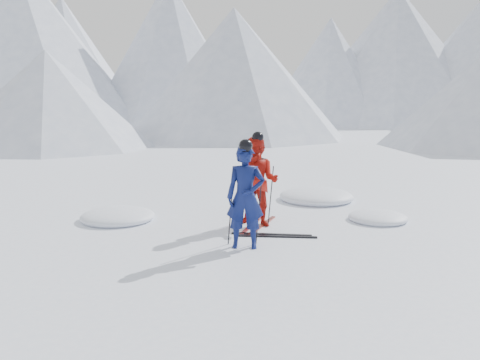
{
  "coord_description": "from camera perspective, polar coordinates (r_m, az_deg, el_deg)",
  "views": [
    {
      "loc": [
        -1.14,
        -10.36,
        2.89
      ],
      "look_at": [
        -1.87,
        0.5,
        1.1
      ],
      "focal_mm": 38.0,
      "sensor_mm": 36.0,
      "label": 1
    }
  ],
  "objects": [
    {
      "name": "pole_red_right",
      "position": [
        11.57,
        3.48,
        -1.73
      ],
      "size": [
        0.13,
        0.09,
        1.35
      ],
      "primitive_type": "cylinder",
      "rotation": [
        -0.05,
        0.08,
        0.0
      ],
      "color": "black",
      "rests_on": "ground"
    },
    {
      "name": "pole_red_left",
      "position": [
        11.68,
        0.54,
        -1.6
      ],
      "size": [
        0.13,
        0.1,
        1.35
      ],
      "primitive_type": "cylinder",
      "rotation": [
        0.06,
        0.08,
        0.0
      ],
      "color": "black",
      "rests_on": "ground"
    },
    {
      "name": "pole_blue_right",
      "position": [
        10.01,
        2.13,
        -3.52
      ],
      "size": [
        0.13,
        0.08,
        1.33
      ],
      "primitive_type": "cylinder",
      "rotation": [
        -0.04,
        0.08,
        0.0
      ],
      "color": "black",
      "rests_on": "ground"
    },
    {
      "name": "mountain_range",
      "position": [
        46.34,
        12.71,
        13.86
      ],
      "size": [
        106.15,
        62.94,
        15.53
      ],
      "color": "#B2BCD1",
      "rests_on": "ground"
    },
    {
      "name": "ski_worn_left",
      "position": [
        11.57,
        1.36,
        -5.05
      ],
      "size": [
        0.47,
        1.68,
        0.03
      ],
      "primitive_type": "cube",
      "rotation": [
        0.0,
        0.0,
        -0.23
      ],
      "color": "black",
      "rests_on": "ground"
    },
    {
      "name": "pole_blue_left",
      "position": [
        9.94,
        -1.07,
        -3.6
      ],
      "size": [
        0.13,
        0.09,
        1.33
      ],
      "primitive_type": "cylinder",
      "rotation": [
        0.05,
        0.08,
        0.0
      ],
      "color": "black",
      "rests_on": "ground"
    },
    {
      "name": "ski_worn_right",
      "position": [
        11.57,
        2.55,
        -5.07
      ],
      "size": [
        0.58,
        1.65,
        0.03
      ],
      "primitive_type": "cube",
      "rotation": [
        0.0,
        0.0,
        -0.3
      ],
      "color": "black",
      "rests_on": "ground"
    },
    {
      "name": "skier_red",
      "position": [
        11.36,
        1.98,
        -0.18
      ],
      "size": [
        1.15,
        0.99,
        2.02
      ],
      "primitive_type": "imported",
      "rotation": [
        0.0,
        0.0,
        -0.26
      ],
      "color": "#B5180E",
      "rests_on": "ground"
    },
    {
      "name": "ground",
      "position": [
        10.82,
        9.8,
        -6.3
      ],
      "size": [
        160.0,
        160.0,
        0.0
      ],
      "primitive_type": "plane",
      "color": "white",
      "rests_on": "ground"
    },
    {
      "name": "ski_loose_b",
      "position": [
        10.66,
        4.08,
        -6.33
      ],
      "size": [
        1.7,
        0.13,
        0.03
      ],
      "primitive_type": "cube",
      "rotation": [
        0.0,
        0.0,
        1.55
      ],
      "color": "black",
      "rests_on": "ground"
    },
    {
      "name": "ski_loose_a",
      "position": [
        10.81,
        3.54,
        -6.11
      ],
      "size": [
        1.7,
        0.19,
        0.03
      ],
      "primitive_type": "cube",
      "rotation": [
        0.0,
        0.0,
        1.51
      ],
      "color": "black",
      "rests_on": "ground"
    },
    {
      "name": "snow_lumps",
      "position": [
        12.9,
        6.14,
        -3.66
      ],
      "size": [
        10.12,
        6.15,
        0.46
      ],
      "color": "white",
      "rests_on": "ground"
    },
    {
      "name": "skier_blue",
      "position": [
        9.7,
        0.62,
        -1.91
      ],
      "size": [
        0.73,
        0.48,
        2.0
      ],
      "primitive_type": "imported",
      "rotation": [
        0.0,
        0.0,
        -0.0
      ],
      "color": "#0C164D",
      "rests_on": "ground"
    }
  ]
}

